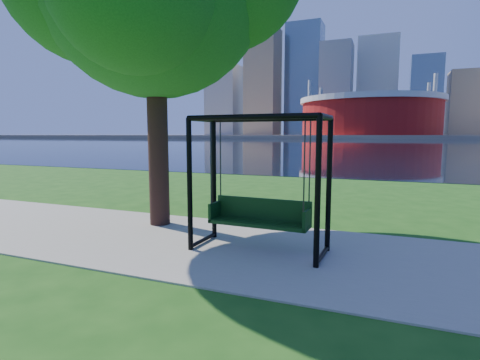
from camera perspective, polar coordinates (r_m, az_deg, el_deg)
The scene contains 7 objects.
ground at distance 7.92m, azimuth -0.02°, elevation -9.24°, with size 900.00×900.00×0.00m, color #1E5114.
path at distance 7.47m, azimuth -1.48°, elevation -10.11°, with size 120.00×4.00×0.03m, color #9E937F.
river at distance 109.11m, azimuth 20.53°, elevation 5.33°, with size 900.00×180.00×0.02m, color black.
far_bank at distance 313.07m, azimuth 21.55°, elevation 6.21°, with size 900.00×228.00×2.00m, color #937F60.
stadium at distance 242.69m, azimuth 19.14°, elevation 9.38°, with size 83.00×83.00×32.00m.
skyline at distance 328.26m, azimuth 21.08°, elevation 12.35°, with size 392.00×66.00×96.50m.
swing at distance 6.99m, azimuth 2.99°, elevation -1.06°, with size 2.52×1.15×2.55m.
Camera 1 is at (2.84, -7.05, 2.20)m, focal length 28.00 mm.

